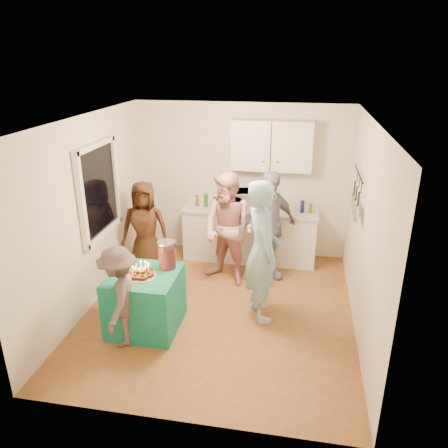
% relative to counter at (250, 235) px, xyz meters
% --- Properties ---
extents(floor, '(4.00, 4.00, 0.00)m').
position_rel_counter_xyz_m(floor, '(-0.20, -1.70, -0.43)').
color(floor, brown).
rests_on(floor, ground).
extents(ceiling, '(4.00, 4.00, 0.00)m').
position_rel_counter_xyz_m(ceiling, '(-0.20, -1.70, 2.17)').
color(ceiling, white).
rests_on(ceiling, floor).
extents(back_wall, '(3.60, 3.60, 0.00)m').
position_rel_counter_xyz_m(back_wall, '(-0.20, 0.30, 0.87)').
color(back_wall, silver).
rests_on(back_wall, floor).
extents(left_wall, '(4.00, 4.00, 0.00)m').
position_rel_counter_xyz_m(left_wall, '(-2.00, -1.70, 0.87)').
color(left_wall, silver).
rests_on(left_wall, floor).
extents(right_wall, '(4.00, 4.00, 0.00)m').
position_rel_counter_xyz_m(right_wall, '(1.60, -1.70, 0.87)').
color(right_wall, silver).
rests_on(right_wall, floor).
extents(window_night, '(0.04, 1.00, 1.20)m').
position_rel_counter_xyz_m(window_night, '(-1.97, -1.40, 1.12)').
color(window_night, black).
rests_on(window_night, left_wall).
extents(counter, '(2.20, 0.58, 0.86)m').
position_rel_counter_xyz_m(counter, '(0.00, 0.00, 0.00)').
color(counter, white).
rests_on(counter, floor).
extents(countertop, '(2.24, 0.62, 0.05)m').
position_rel_counter_xyz_m(countertop, '(0.00, -0.00, 0.46)').
color(countertop, beige).
rests_on(countertop, counter).
extents(upper_cabinet, '(1.30, 0.30, 0.80)m').
position_rel_counter_xyz_m(upper_cabinet, '(0.30, 0.15, 1.52)').
color(upper_cabinet, white).
rests_on(upper_cabinet, back_wall).
extents(pot_rack, '(0.12, 1.00, 0.60)m').
position_rel_counter_xyz_m(pot_rack, '(1.52, -1.00, 1.17)').
color(pot_rack, black).
rests_on(pot_rack, right_wall).
extents(microwave, '(0.62, 0.49, 0.31)m').
position_rel_counter_xyz_m(microwave, '(-0.17, 0.00, 0.63)').
color(microwave, white).
rests_on(microwave, countertop).
extents(party_table, '(0.85, 0.85, 0.76)m').
position_rel_counter_xyz_m(party_table, '(-1.06, -2.24, -0.05)').
color(party_table, '#12785B').
rests_on(party_table, floor).
extents(donut_cake, '(0.38, 0.38, 0.18)m').
position_rel_counter_xyz_m(donut_cake, '(-1.07, -2.29, 0.42)').
color(donut_cake, '#381C0C').
rests_on(donut_cake, party_table).
extents(punch_jar, '(0.22, 0.22, 0.34)m').
position_rel_counter_xyz_m(punch_jar, '(-0.82, -2.00, 0.50)').
color(punch_jar, red).
rests_on(punch_jar, party_table).
extents(man_birthday, '(0.68, 0.81, 1.90)m').
position_rel_counter_xyz_m(man_birthday, '(0.36, -1.71, 0.52)').
color(man_birthday, '#93C5D7').
rests_on(man_birthday, floor).
extents(woman_back_left, '(0.79, 0.57, 1.52)m').
position_rel_counter_xyz_m(woman_back_left, '(-1.57, -0.78, 0.33)').
color(woman_back_left, '#5B341A').
rests_on(woman_back_left, floor).
extents(woman_back_center, '(1.05, 0.95, 1.75)m').
position_rel_counter_xyz_m(woman_back_center, '(-0.22, -0.86, 0.44)').
color(woman_back_center, '#D66F76').
rests_on(woman_back_center, floor).
extents(woman_back_right, '(1.05, 0.99, 1.74)m').
position_rel_counter_xyz_m(woman_back_right, '(0.34, -0.65, 0.44)').
color(woman_back_right, '#141139').
rests_on(woman_back_right, floor).
extents(child_near_left, '(0.61, 0.89, 1.27)m').
position_rel_counter_xyz_m(child_near_left, '(-1.23, -2.61, 0.21)').
color(child_near_left, '#4D3E3F').
rests_on(child_near_left, floor).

